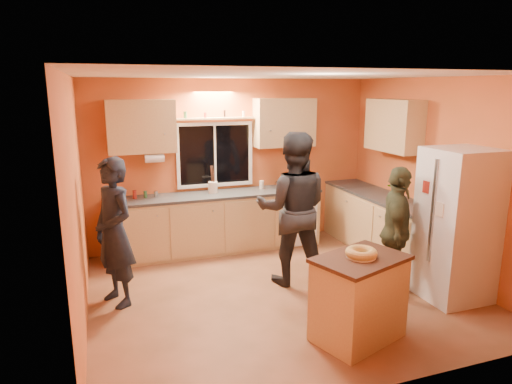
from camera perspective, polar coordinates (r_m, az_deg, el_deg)
name	(u,v)px	position (r m, az deg, el deg)	size (l,w,h in m)	color
ground	(280,291)	(5.79, 3.05, -12.31)	(4.50, 4.50, 0.00)	brown
room_shell	(278,157)	(5.72, 2.79, 4.40)	(4.54, 4.04, 2.61)	#DB6438
back_counter	(240,220)	(7.13, -2.00, -3.48)	(4.23, 0.62, 0.90)	tan
right_counter	(392,229)	(6.94, 16.59, -4.49)	(0.62, 1.84, 0.90)	tan
refrigerator	(457,225)	(5.83, 23.83, -3.80)	(0.72, 0.70, 1.80)	silver
island	(359,298)	(4.74, 12.72, -12.76)	(1.04, 0.87, 0.86)	tan
bundt_pastry	(361,253)	(4.56, 13.01, -7.42)	(0.31, 0.31, 0.09)	tan
person_left	(114,232)	(5.44, -17.30, -4.84)	(0.63, 0.41, 1.72)	black
person_center	(293,209)	(5.77, 4.61, -2.12)	(0.94, 0.74, 1.94)	black
person_right	(396,232)	(5.71, 17.11, -4.75)	(0.92, 0.38, 1.57)	#2E3522
mixing_bowl	(287,185)	(7.25, 3.96, 0.82)	(0.38, 0.38, 0.09)	black
utensil_crock	(213,187)	(6.95, -5.41, 0.57)	(0.14, 0.14, 0.17)	beige
potted_plant	(397,189)	(6.74, 17.21, 0.30)	(0.29, 0.25, 0.32)	gray
red_box	(397,200)	(6.65, 17.19, -0.96)	(0.16, 0.12, 0.07)	maroon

